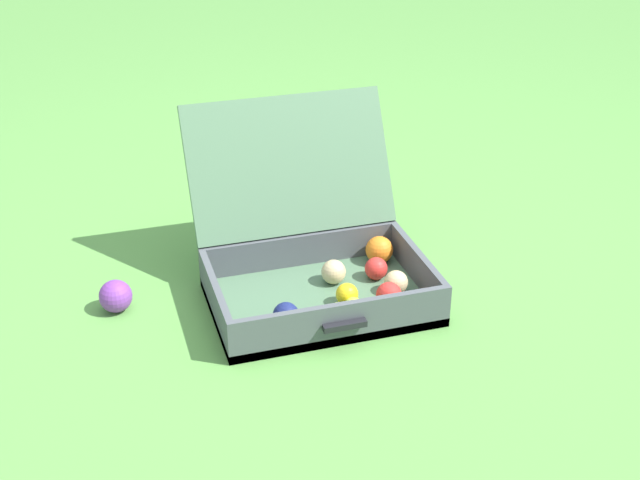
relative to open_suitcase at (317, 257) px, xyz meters
The scene contains 3 objects.
ground_plane 0.15m from the open_suitcase, 67.62° to the right, with size 16.00×16.00×0.00m, color #569342.
open_suitcase is the anchor object (origin of this frame).
stray_ball_on_grass 0.54m from the open_suitcase, behind, with size 0.09×0.09×0.09m, color purple.
Camera 1 is at (-0.63, -1.84, 1.24)m, focal length 48.48 mm.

